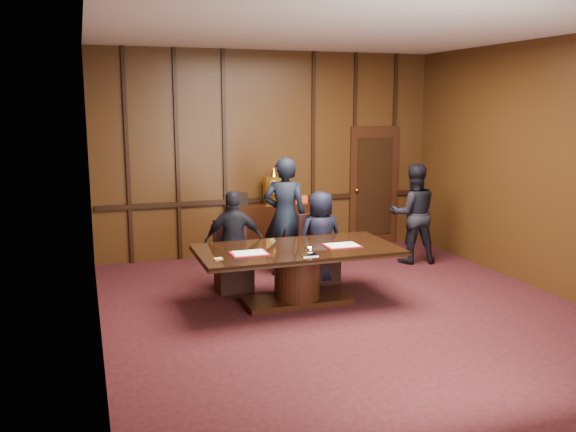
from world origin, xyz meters
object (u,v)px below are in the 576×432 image
object	(u,v)px
sideboard	(274,228)
signatory_left	(234,242)
witness_right	(413,214)
witness_left	(285,217)
conference_table	(297,266)
signatory_right	(321,237)

from	to	relation	value
sideboard	signatory_left	size ratio (longest dim) A/B	1.12
signatory_left	witness_right	world-z (taller)	witness_right
sideboard	witness_left	xyz separation A→B (m)	(-0.21, -1.24, 0.43)
conference_table	witness_left	bearing A→B (deg)	78.10
signatory_left	witness_left	distance (m)	1.12
conference_table	witness_left	distance (m)	1.46
sideboard	signatory_right	size ratio (longest dim) A/B	1.17
signatory_right	witness_right	xyz separation A→B (m)	(1.88, 0.60, 0.14)
signatory_right	witness_left	size ratio (longest dim) A/B	0.75
sideboard	signatory_left	xyz separation A→B (m)	(-1.15, -1.81, 0.23)
sideboard	signatory_right	xyz separation A→B (m)	(0.15, -1.81, 0.20)
signatory_left	signatory_right	size ratio (longest dim) A/B	1.05
witness_right	sideboard	bearing A→B (deg)	-17.97
signatory_left	witness_right	bearing A→B (deg)	-162.99
witness_left	witness_right	size ratio (longest dim) A/B	1.11
conference_table	witness_right	size ratio (longest dim) A/B	1.59
conference_table	witness_right	xyz separation A→B (m)	(2.53, 1.40, 0.31)
sideboard	conference_table	distance (m)	2.66
signatory_right	signatory_left	bearing A→B (deg)	-1.19
conference_table	witness_left	world-z (taller)	witness_left
signatory_left	witness_right	xyz separation A→B (m)	(3.18, 0.60, 0.11)
witness_left	signatory_right	bearing A→B (deg)	144.72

